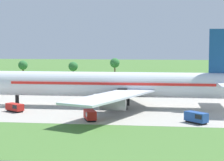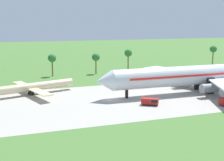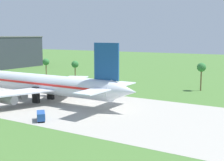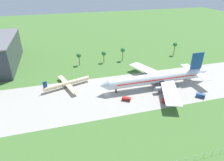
# 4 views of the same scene
# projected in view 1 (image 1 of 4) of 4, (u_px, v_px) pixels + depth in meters

# --- Properties ---
(jet_airliner) EXTENTS (73.33, 59.73, 19.90)m
(jet_airliner) POSITION_uv_depth(u_px,v_px,m) (119.00, 85.00, 103.23)
(jet_airliner) COLOR silver
(jet_airliner) RESTS_ON ground_plane
(baggage_tug) EXTENTS (5.10, 4.27, 1.98)m
(baggage_tug) POSITION_uv_depth(u_px,v_px,m) (15.00, 107.00, 96.81)
(baggage_tug) COLOR black
(baggage_tug) RESTS_ON ground_plane
(fuel_truck) EXTENTS (4.93, 4.85, 2.31)m
(fuel_truck) POSITION_uv_depth(u_px,v_px,m) (197.00, 117.00, 82.92)
(fuel_truck) COLOR black
(fuel_truck) RESTS_ON ground_plane
(catering_van) EXTENTS (3.55, 4.99, 2.20)m
(catering_van) POSITION_uv_depth(u_px,v_px,m) (90.00, 115.00, 85.84)
(catering_van) COLOR black
(catering_van) RESTS_ON ground_plane
(palm_tree_row) EXTENTS (86.99, 3.60, 11.27)m
(palm_tree_row) POSITION_uv_depth(u_px,v_px,m) (113.00, 65.00, 151.17)
(palm_tree_row) COLOR brown
(palm_tree_row) RESTS_ON ground_plane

